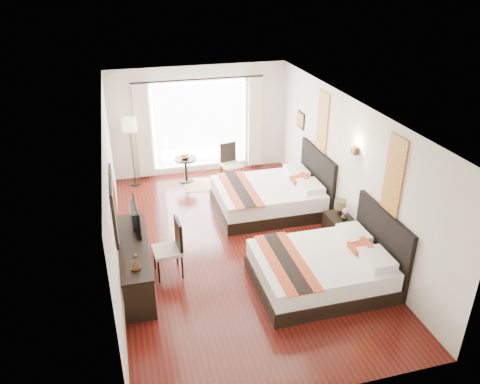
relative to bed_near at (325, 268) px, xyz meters
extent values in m
cube|color=#3E0B0B|center=(-1.17, 1.62, -0.34)|extent=(4.50, 7.50, 0.01)
cube|color=white|center=(-1.17, 1.62, 2.46)|extent=(4.50, 7.50, 0.02)
cube|color=silver|center=(1.08, 1.62, 1.07)|extent=(0.01, 7.50, 2.80)
cube|color=silver|center=(-3.41, 1.62, 1.07)|extent=(0.01, 7.50, 2.80)
cube|color=silver|center=(-1.17, 5.37, 1.07)|extent=(4.50, 0.01, 2.80)
cube|color=silver|center=(-1.17, -2.12, 1.07)|extent=(4.50, 0.01, 2.80)
cube|color=white|center=(-1.17, 5.35, 0.97)|extent=(2.40, 0.02, 2.20)
cube|color=white|center=(-1.17, 5.29, 0.97)|extent=(2.30, 0.02, 2.10)
cube|color=beige|center=(-2.62, 5.25, 0.95)|extent=(0.35, 0.14, 2.35)
cube|color=beige|center=(0.28, 5.25, 0.95)|extent=(0.35, 0.14, 2.35)
cube|color=maroon|center=(1.06, 0.00, 1.62)|extent=(0.03, 0.50, 1.35)
cube|color=maroon|center=(1.06, 2.82, 1.62)|extent=(0.03, 0.50, 1.35)
cube|color=#422B17|center=(1.02, 1.26, 1.59)|extent=(0.10, 0.14, 0.14)
cube|color=black|center=(-3.39, 0.93, 1.22)|extent=(0.04, 1.25, 0.95)
cube|color=white|center=(-3.36, 0.93, 1.22)|extent=(0.01, 1.12, 0.82)
cube|color=black|center=(-0.11, 0.00, -0.20)|extent=(2.21, 1.72, 0.27)
cube|color=white|center=(-0.11, 0.00, 0.10)|extent=(2.15, 1.68, 0.32)
cube|color=black|center=(1.03, 0.00, 0.31)|extent=(0.08, 1.72, 1.29)
cube|color=#AF341C|center=(-0.73, 0.00, 0.27)|extent=(0.59, 1.78, 0.02)
cube|color=black|center=(-0.14, 2.82, -0.19)|extent=(2.27, 1.77, 0.28)
cube|color=white|center=(-0.14, 2.82, 0.11)|extent=(2.21, 1.73, 0.33)
cube|color=black|center=(1.03, 2.82, 0.33)|extent=(0.08, 1.77, 1.33)
cube|color=#AF341C|center=(-0.78, 2.82, 0.28)|extent=(0.61, 1.83, 0.02)
cube|color=black|center=(0.85, 1.26, -0.06)|extent=(0.46, 0.57, 0.55)
cylinder|color=black|center=(0.87, 1.32, 0.26)|extent=(0.10, 0.10, 0.19)
cylinder|color=#3D311D|center=(0.87, 1.32, 0.45)|extent=(0.23, 0.23, 0.17)
imported|color=black|center=(0.88, 1.10, 0.24)|extent=(0.18, 0.18, 0.14)
cube|color=black|center=(-3.16, 0.93, 0.04)|extent=(0.50, 2.20, 0.76)
imported|color=black|center=(-3.14, 1.45, 0.67)|extent=(0.16, 0.88, 0.50)
cube|color=beige|center=(-2.59, 0.99, 0.16)|extent=(0.53, 0.53, 0.07)
cube|color=black|center=(-2.37, 1.01, 0.46)|extent=(0.09, 0.46, 0.55)
cylinder|color=black|center=(-2.93, 4.96, -0.32)|extent=(0.26, 0.26, 0.03)
cylinder|color=#422B17|center=(-2.93, 4.96, 0.43)|extent=(0.03, 0.03, 1.47)
cylinder|color=beige|center=(-2.93, 4.96, 1.25)|extent=(0.35, 0.35, 0.31)
cylinder|color=black|center=(-1.65, 4.81, -0.01)|extent=(0.55, 0.55, 0.64)
imported|color=#4D2A1B|center=(-1.67, 4.79, 0.33)|extent=(0.26, 0.26, 0.06)
cube|color=beige|center=(-0.55, 4.50, 0.12)|extent=(0.53, 0.53, 0.06)
cube|color=black|center=(-0.58, 4.70, 0.40)|extent=(0.43, 0.13, 0.51)
cube|color=tan|center=(-1.14, 4.47, -0.33)|extent=(1.34, 1.02, 0.01)
camera|label=1|loc=(-3.13, -6.02, 4.76)|focal=35.00mm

